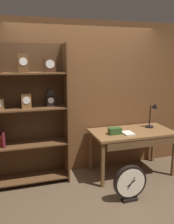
{
  "coord_description": "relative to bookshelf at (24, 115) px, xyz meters",
  "views": [
    {
      "loc": [
        -1.15,
        -2.66,
        1.97
      ],
      "look_at": [
        -0.12,
        0.7,
        1.18
      ],
      "focal_mm": 38.13,
      "sensor_mm": 36.0,
      "label": 1
    }
  ],
  "objects": [
    {
      "name": "workbench",
      "position": [
        1.76,
        -0.22,
        -0.44
      ],
      "size": [
        1.39,
        0.73,
        0.77
      ],
      "color": "brown",
      "rests_on": "ground"
    },
    {
      "name": "ground_plane",
      "position": [
        1.03,
        -1.02,
        -1.12
      ],
      "size": [
        10.0,
        10.0,
        0.0
      ],
      "primitive_type": "plane",
      "color": "brown"
    },
    {
      "name": "desk_lamp",
      "position": [
        2.19,
        -0.1,
        -0.12
      ],
      "size": [
        0.19,
        0.19,
        0.46
      ],
      "color": "black",
      "rests_on": "workbench"
    },
    {
      "name": "round_clock_large",
      "position": [
        1.35,
        -0.96,
        -0.86
      ],
      "size": [
        0.49,
        0.11,
        0.53
      ],
      "color": "black",
      "rests_on": "ground"
    },
    {
      "name": "toolbox_small",
      "position": [
        1.41,
        -0.26,
        -0.3
      ],
      "size": [
        0.2,
        0.12,
        0.11
      ],
      "primitive_type": "cube",
      "color": "#2D5123",
      "rests_on": "workbench"
    },
    {
      "name": "bookshelf",
      "position": [
        0.0,
        0.0,
        0.0
      ],
      "size": [
        1.26,
        0.39,
        2.2
      ],
      "color": "brown",
      "rests_on": "ground"
    },
    {
      "name": "back_wood_panel",
      "position": [
        1.03,
        0.24,
        0.18
      ],
      "size": [
        4.8,
        0.05,
        2.6
      ],
      "primitive_type": "cube",
      "color": "brown",
      "rests_on": "ground"
    },
    {
      "name": "open_repair_manual",
      "position": [
        1.62,
        -0.32,
        -0.35
      ],
      "size": [
        0.16,
        0.22,
        0.02
      ],
      "primitive_type": "cube",
      "rotation": [
        0.0,
        0.0,
        0.0
      ],
      "color": "silver",
      "rests_on": "workbench"
    }
  ]
}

